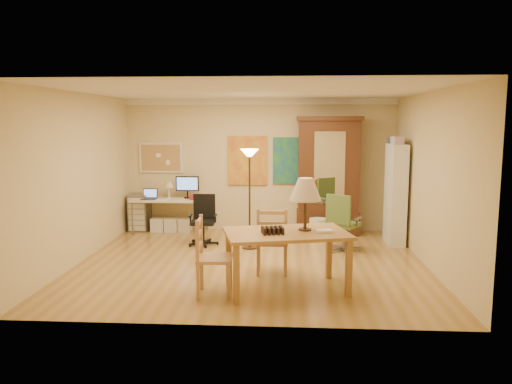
# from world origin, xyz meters

# --- Properties ---
(floor) EXTENTS (5.50, 5.50, 0.00)m
(floor) POSITION_xyz_m (0.00, 0.00, 0.00)
(floor) COLOR olive
(floor) RESTS_ON ground
(crown_molding) EXTENTS (5.50, 0.08, 0.12)m
(crown_molding) POSITION_xyz_m (0.00, 2.46, 2.64)
(crown_molding) COLOR white
(crown_molding) RESTS_ON floor
(corkboard) EXTENTS (0.90, 0.04, 0.62)m
(corkboard) POSITION_xyz_m (-2.05, 2.47, 1.50)
(corkboard) COLOR tan
(corkboard) RESTS_ON floor
(art_panel_left) EXTENTS (0.80, 0.04, 1.00)m
(art_panel_left) POSITION_xyz_m (-0.25, 2.47, 1.45)
(art_panel_left) COLOR yellow
(art_panel_left) RESTS_ON floor
(art_panel_right) EXTENTS (0.75, 0.04, 0.95)m
(art_panel_right) POSITION_xyz_m (0.65, 2.47, 1.45)
(art_panel_right) COLOR #225589
(art_panel_right) RESTS_ON floor
(dining_table) EXTENTS (1.77, 1.30, 1.50)m
(dining_table) POSITION_xyz_m (0.65, -1.24, 0.95)
(dining_table) COLOR olive
(dining_table) RESTS_ON floor
(ladder_chair_back) EXTENTS (0.47, 0.45, 1.00)m
(ladder_chair_back) POSITION_xyz_m (0.35, -0.55, 0.47)
(ladder_chair_back) COLOR #9E8148
(ladder_chair_back) RESTS_ON floor
(ladder_chair_left) EXTENTS (0.48, 0.50, 1.02)m
(ladder_chair_left) POSITION_xyz_m (-0.40, -1.50, 0.48)
(ladder_chair_left) COLOR #9E8148
(ladder_chair_left) RESTS_ON floor
(torchiere_lamp) EXTENTS (0.32, 0.32, 1.77)m
(torchiere_lamp) POSITION_xyz_m (-0.09, 0.92, 1.42)
(torchiere_lamp) COLOR #402A19
(torchiere_lamp) RESTS_ON floor
(computer_desk) EXTENTS (1.50, 0.66, 1.14)m
(computer_desk) POSITION_xyz_m (-1.77, 2.15, 0.42)
(computer_desk) COLOR beige
(computer_desk) RESTS_ON floor
(office_chair_black) EXTENTS (0.56, 0.56, 0.92)m
(office_chair_black) POSITION_xyz_m (-0.96, 1.14, 0.25)
(office_chair_black) COLOR black
(office_chair_black) RESTS_ON floor
(office_chair_green) EXTENTS (0.64, 0.64, 1.02)m
(office_chair_green) POSITION_xyz_m (1.53, 0.81, 0.27)
(office_chair_green) COLOR slate
(office_chair_green) RESTS_ON floor
(drawer_cart) EXTENTS (0.38, 0.46, 0.76)m
(drawer_cart) POSITION_xyz_m (-2.48, 2.27, 0.38)
(drawer_cart) COLOR slate
(drawer_cart) RESTS_ON floor
(armoire) EXTENTS (1.27, 0.60, 2.34)m
(armoire) POSITION_xyz_m (1.38, 2.24, 1.02)
(armoire) COLOR #391A0F
(armoire) RESTS_ON floor
(bookshelf) EXTENTS (0.28, 0.74, 1.84)m
(bookshelf) POSITION_xyz_m (2.55, 1.44, 0.92)
(bookshelf) COLOR white
(bookshelf) RESTS_ON floor
(wastebin) EXTENTS (0.34, 0.34, 0.42)m
(wastebin) POSITION_xyz_m (1.16, 1.59, 0.21)
(wastebin) COLOR silver
(wastebin) RESTS_ON floor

